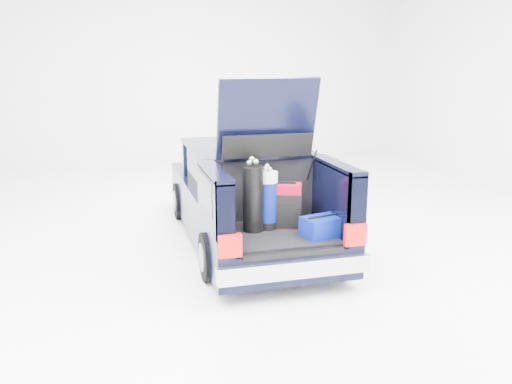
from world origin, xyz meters
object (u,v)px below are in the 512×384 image
object	(u,v)px
car	(246,196)
red_suitcase	(287,206)
black_golf_bag	(253,198)
blue_golf_bag	(268,200)
blue_duffel	(323,226)

from	to	relation	value
car	red_suitcase	size ratio (longest dim) A/B	7.80
car	black_golf_bag	size ratio (longest dim) A/B	5.04
blue_golf_bag	red_suitcase	bearing A→B (deg)	12.12
car	blue_golf_bag	xyz separation A→B (m)	(-0.06, -1.40, 0.30)
car	blue_duffel	world-z (taller)	car
blue_duffel	car	bearing A→B (deg)	90.85
red_suitcase	blue_duffel	size ratio (longest dim) A/B	1.05
car	black_golf_bag	world-z (taller)	car
car	blue_duffel	bearing A→B (deg)	-75.04
car	red_suitcase	world-z (taller)	car
blue_golf_bag	blue_duffel	world-z (taller)	blue_golf_bag
black_golf_bag	blue_golf_bag	world-z (taller)	black_golf_bag
black_golf_bag	blue_duffel	world-z (taller)	black_golf_bag
black_golf_bag	car	bearing A→B (deg)	100.82
blue_duffel	black_golf_bag	bearing A→B (deg)	137.71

